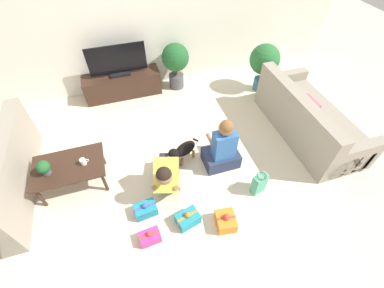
% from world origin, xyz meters
% --- Properties ---
extents(ground_plane, '(16.00, 16.00, 0.00)m').
position_xyz_m(ground_plane, '(0.00, 0.00, 0.00)').
color(ground_plane, beige).
extents(wall_back, '(8.40, 0.06, 2.60)m').
position_xyz_m(wall_back, '(0.00, 2.63, 1.30)').
color(wall_back, white).
rests_on(wall_back, ground_plane).
extents(sofa_right, '(0.93, 2.04, 0.83)m').
position_xyz_m(sofa_right, '(2.38, 0.33, 0.29)').
color(sofa_right, gray).
rests_on(sofa_right, ground_plane).
extents(coffee_table, '(0.95, 0.62, 0.41)m').
position_xyz_m(coffee_table, '(-1.40, 0.40, 0.37)').
color(coffee_table, '#382319').
rests_on(coffee_table, ground_plane).
extents(tv_console, '(1.46, 0.41, 0.47)m').
position_xyz_m(tv_console, '(-0.44, 2.35, 0.23)').
color(tv_console, '#382319').
rests_on(tv_console, ground_plane).
extents(tv, '(1.06, 0.20, 0.58)m').
position_xyz_m(tv, '(-0.44, 2.35, 0.72)').
color(tv, black).
rests_on(tv, tv_console).
extents(potted_plant_corner_right, '(0.57, 0.57, 0.96)m').
position_xyz_m(potted_plant_corner_right, '(2.23, 1.70, 0.63)').
color(potted_plant_corner_right, '#336B84').
rests_on(potted_plant_corner_right, ground_plane).
extents(potted_plant_back_right, '(0.53, 0.53, 0.93)m').
position_xyz_m(potted_plant_back_right, '(0.64, 2.30, 0.59)').
color(potted_plant_back_right, '#4C4C51').
rests_on(potted_plant_back_right, ground_plane).
extents(person_kneeling, '(0.52, 0.79, 0.77)m').
position_xyz_m(person_kneeling, '(-0.14, -0.08, 0.35)').
color(person_kneeling, '#23232D').
rests_on(person_kneeling, ground_plane).
extents(person_sitting, '(0.52, 0.47, 0.92)m').
position_xyz_m(person_sitting, '(0.75, 0.10, 0.35)').
color(person_sitting, '#283351').
rests_on(person_sitting, ground_plane).
extents(dog, '(0.56, 0.34, 0.38)m').
position_xyz_m(dog, '(0.20, 0.33, 0.25)').
color(dog, black).
rests_on(dog, ground_plane).
extents(gift_box_a, '(0.31, 0.23, 0.21)m').
position_xyz_m(gift_box_a, '(-0.52, -0.38, 0.08)').
color(gift_box_a, teal).
rests_on(gift_box_a, ground_plane).
extents(gift_box_b, '(0.26, 0.19, 0.19)m').
position_xyz_m(gift_box_b, '(-0.54, -0.75, 0.07)').
color(gift_box_b, '#CC3389').
rests_on(gift_box_b, ground_plane).
extents(gift_box_c, '(0.27, 0.30, 0.24)m').
position_xyz_m(gift_box_c, '(0.43, -0.85, 0.09)').
color(gift_box_c, orange).
rests_on(gift_box_c, ground_plane).
extents(gift_box_d, '(0.33, 0.28, 0.22)m').
position_xyz_m(gift_box_d, '(-0.02, -0.67, 0.08)').
color(gift_box_d, teal).
rests_on(gift_box_d, ground_plane).
extents(gift_bag_a, '(0.23, 0.17, 0.37)m').
position_xyz_m(gift_bag_a, '(1.06, -0.51, 0.17)').
color(gift_bag_a, '#4CA384').
rests_on(gift_bag_a, ground_plane).
extents(mug, '(0.12, 0.08, 0.09)m').
position_xyz_m(mug, '(-1.18, 0.37, 0.46)').
color(mug, silver).
rests_on(mug, coffee_table).
extents(tabletop_plant, '(0.17, 0.17, 0.22)m').
position_xyz_m(tabletop_plant, '(-1.65, 0.35, 0.54)').
color(tabletop_plant, '#4C4C51').
rests_on(tabletop_plant, coffee_table).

